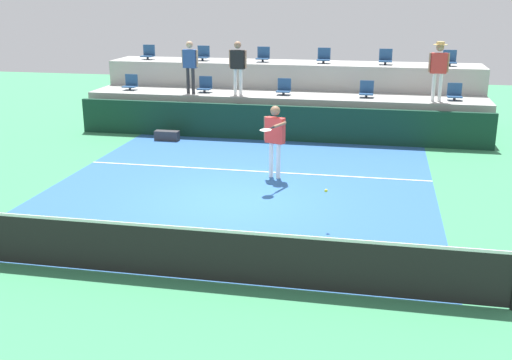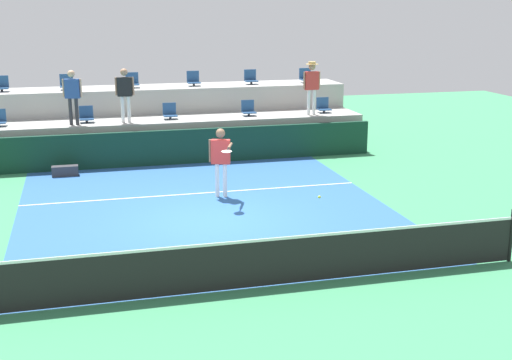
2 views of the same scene
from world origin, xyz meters
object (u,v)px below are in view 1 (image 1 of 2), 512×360
at_px(stadium_chair_upper_mid_left, 263,56).
at_px(stadium_chair_lower_right, 367,90).
at_px(stadium_chair_upper_mid_right, 324,57).
at_px(stadium_chair_upper_far_right, 450,59).
at_px(spectator_with_hat, 439,65).
at_px(spectator_in_grey, 190,62).
at_px(stadium_chair_lower_left, 205,86).
at_px(spectator_leaning_on_rail, 238,63).
at_px(stadium_chair_lower_far_right, 455,93).
at_px(stadium_chair_upper_far_left, 148,53).
at_px(stadium_chair_lower_far_left, 131,83).
at_px(tennis_ball, 326,191).
at_px(stadium_chair_lower_center, 284,88).
at_px(stadium_chair_upper_left, 203,54).
at_px(stadium_chair_upper_right, 386,58).
at_px(equipment_bag, 167,136).
at_px(tennis_player, 275,134).

bearing_deg(stadium_chair_upper_mid_left, stadium_chair_lower_right, -25.93).
bearing_deg(stadium_chair_lower_right, stadium_chair_upper_mid_right, 130.92).
distance_m(stadium_chair_upper_far_right, spectator_with_hat, 2.25).
bearing_deg(spectator_in_grey, stadium_chair_lower_right, 3.84).
relative_size(stadium_chair_upper_far_right, spectator_in_grey, 0.31).
xyz_separation_m(stadium_chair_lower_left, spectator_leaning_on_rail, (1.22, -0.38, 0.82)).
bearing_deg(stadium_chair_lower_far_right, spectator_in_grey, -177.39).
bearing_deg(stadium_chair_upper_far_left, stadium_chair_upper_mid_right, 0.00).
bearing_deg(stadium_chair_upper_mid_left, spectator_with_hat, -20.57).
bearing_deg(stadium_chair_lower_far_left, tennis_ball, -48.59).
relative_size(stadium_chair_lower_center, stadium_chair_lower_right, 1.00).
distance_m(stadium_chair_lower_right, tennis_ball, 8.55).
xyz_separation_m(stadium_chair_lower_left, stadium_chair_lower_center, (2.67, 0.00, 0.00)).
xyz_separation_m(stadium_chair_upper_mid_right, spectator_leaning_on_rail, (-2.55, -2.18, -0.03)).
distance_m(stadium_chair_lower_center, stadium_chair_upper_mid_left, 2.24).
relative_size(stadium_chair_upper_left, spectator_leaning_on_rail, 0.30).
relative_size(stadium_chair_lower_center, spectator_leaning_on_rail, 0.30).
xyz_separation_m(stadium_chair_lower_right, stadium_chair_upper_right, (0.54, 1.80, 0.85)).
distance_m(spectator_leaning_on_rail, equipment_bag, 3.28).
bearing_deg(tennis_player, stadium_chair_upper_left, 118.46).
xyz_separation_m(stadium_chair_upper_mid_right, spectator_in_grey, (-4.16, -2.18, -0.04)).
relative_size(stadium_chair_lower_left, stadium_chair_upper_mid_right, 1.00).
xyz_separation_m(stadium_chair_lower_far_right, stadium_chair_upper_mid_right, (-4.26, 1.80, 0.85)).
bearing_deg(spectator_with_hat, stadium_chair_upper_right, 125.82).
distance_m(stadium_chair_upper_right, spectator_in_grey, 6.63).
bearing_deg(stadium_chair_lower_left, stadium_chair_lower_far_left, 180.00).
bearing_deg(stadium_chair_lower_left, stadium_chair_upper_mid_right, 25.48).
bearing_deg(stadium_chair_upper_right, stadium_chair_upper_far_left, 180.00).
relative_size(stadium_chair_lower_left, tennis_player, 0.29).
height_order(stadium_chair_upper_mid_left, spectator_with_hat, spectator_with_hat).
bearing_deg(stadium_chair_lower_far_right, stadium_chair_upper_mid_right, 157.07).
bearing_deg(tennis_ball, stadium_chair_upper_left, 117.75).
distance_m(stadium_chair_lower_far_left, stadium_chair_upper_far_right, 10.81).
bearing_deg(stadium_chair_lower_center, spectator_in_grey, -172.83).
height_order(stadium_chair_upper_right, tennis_ball, stadium_chair_upper_right).
distance_m(stadium_chair_lower_left, stadium_chair_lower_center, 2.67).
distance_m(stadium_chair_upper_far_left, stadium_chair_upper_left, 2.08).
distance_m(stadium_chair_lower_far_left, stadium_chair_lower_right, 7.99).
bearing_deg(stadium_chair_upper_left, stadium_chair_lower_right, -16.95).
distance_m(stadium_chair_lower_center, stadium_chair_upper_left, 3.80).
bearing_deg(stadium_chair_lower_center, stadium_chair_upper_mid_left, 119.95).
relative_size(stadium_chair_upper_mid_right, equipment_bag, 0.68).
distance_m(stadium_chair_lower_right, stadium_chair_upper_mid_right, 2.53).
bearing_deg(tennis_player, stadium_chair_lower_far_right, 48.19).
relative_size(stadium_chair_lower_right, stadium_chair_upper_far_left, 1.00).
distance_m(stadium_chair_upper_right, tennis_player, 7.66).
bearing_deg(stadium_chair_upper_right, stadium_chair_lower_left, -162.97).
bearing_deg(spectator_leaning_on_rail, stadium_chair_lower_far_right, 3.23).
relative_size(stadium_chair_upper_mid_left, tennis_ball, 7.65).
relative_size(stadium_chair_lower_right, stadium_chair_upper_mid_right, 1.00).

